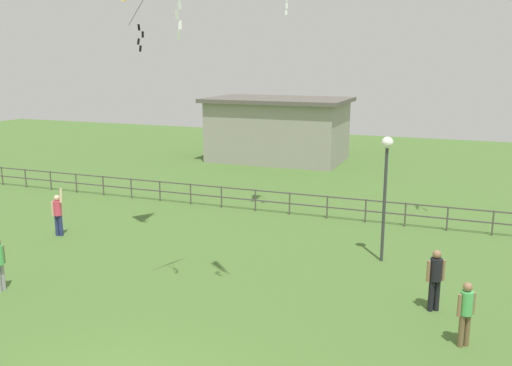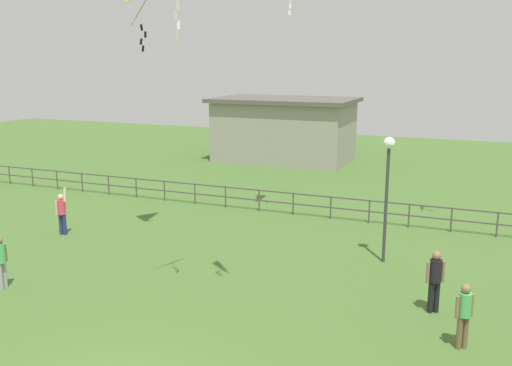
% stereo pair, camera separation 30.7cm
% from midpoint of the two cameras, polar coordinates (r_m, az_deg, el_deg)
% --- Properties ---
extents(lamppost, '(0.36, 0.36, 4.01)m').
position_cam_midpoint_polar(lamppost, '(17.76, 12.60, 1.24)').
color(lamppost, '#38383D').
rests_on(lamppost, ground_plane).
extents(person_0, '(0.37, 0.33, 1.52)m').
position_cam_midpoint_polar(person_0, '(13.54, 19.94, -12.04)').
color(person_0, brown).
rests_on(person_0, ground_plane).
extents(person_2, '(0.48, 0.28, 1.80)m').
position_cam_midpoint_polar(person_2, '(21.65, -19.89, -2.78)').
color(person_2, navy).
rests_on(person_2, ground_plane).
extents(person_3, '(0.44, 0.30, 1.63)m').
position_cam_midpoint_polar(person_3, '(15.07, 17.22, -9.03)').
color(person_3, black).
rests_on(person_3, ground_plane).
extents(waterfront_railing, '(36.02, 0.06, 0.95)m').
position_cam_midpoint_polar(waterfront_railing, '(23.01, 4.69, -1.89)').
color(waterfront_railing, '#4C4742').
rests_on(waterfront_railing, ground_plane).
extents(pavilion_building, '(8.72, 5.55, 3.95)m').
position_cam_midpoint_polar(pavilion_building, '(35.63, 2.01, 5.51)').
color(pavilion_building, gray).
rests_on(pavilion_building, ground_plane).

